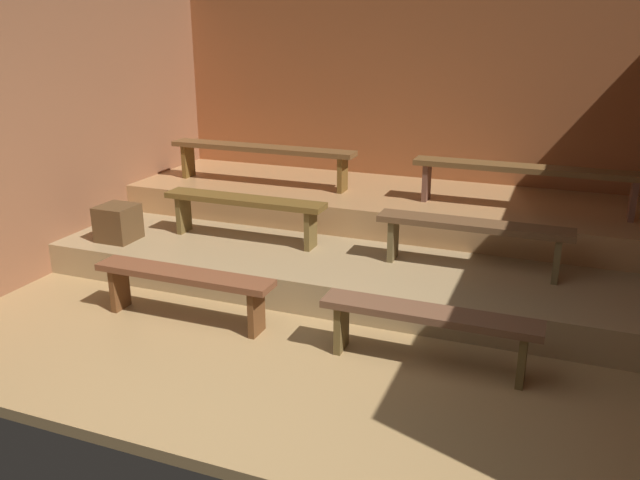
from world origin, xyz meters
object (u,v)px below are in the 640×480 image
at_px(bench_middle_left, 261,152).
at_px(wooden_crate_lower, 118,223).
at_px(bench_floor_right, 429,321).
at_px(bench_middle_right, 526,173).
at_px(bench_floor_left, 184,282).
at_px(bench_lower_left, 244,206).
at_px(bench_lower_right, 473,231).

height_order(bench_middle_left, wooden_crate_lower, bench_middle_left).
bearing_deg(bench_floor_right, bench_middle_right, 79.74).
bearing_deg(bench_floor_left, bench_middle_left, 100.26).
xyz_separation_m(bench_floor_left, bench_lower_left, (-0.09, 1.19, 0.28)).
relative_size(bench_floor_right, wooden_crate_lower, 4.46).
bearing_deg(wooden_crate_lower, bench_lower_right, 7.62).
distance_m(bench_middle_left, wooden_crate_lower, 1.70).
distance_m(bench_floor_left, bench_lower_left, 1.23).
xyz_separation_m(bench_middle_left, bench_middle_right, (2.70, 0.00, 0.00)).
height_order(bench_lower_left, bench_middle_right, bench_middle_right).
relative_size(bench_floor_left, bench_lower_left, 0.94).
height_order(bench_floor_left, bench_lower_left, bench_lower_left).
relative_size(bench_floor_right, bench_lower_left, 0.94).
relative_size(bench_lower_right, wooden_crate_lower, 4.73).
height_order(bench_floor_left, bench_lower_right, bench_lower_right).
xyz_separation_m(bench_floor_left, bench_floor_right, (1.91, 0.00, 0.00)).
height_order(bench_floor_left, bench_middle_left, bench_middle_left).
bearing_deg(bench_middle_right, bench_lower_right, -107.05).
relative_size(bench_middle_left, bench_middle_right, 1.00).
xyz_separation_m(bench_lower_left, wooden_crate_lower, (-1.10, -0.43, -0.17)).
xyz_separation_m(bench_floor_right, bench_lower_right, (0.09, 1.19, 0.28)).
xyz_separation_m(bench_lower_left, bench_lower_right, (2.09, 0.00, 0.00)).
bearing_deg(bench_floor_right, bench_middle_left, 136.46).
bearing_deg(bench_middle_left, bench_lower_left, -72.95).
height_order(bench_floor_right, bench_middle_left, bench_middle_left).
bearing_deg(bench_floor_right, bench_lower_right, 85.70).
distance_m(bench_lower_left, bench_middle_left, 1.09).
bearing_deg(bench_middle_left, wooden_crate_lower, -119.12).
relative_size(bench_floor_left, wooden_crate_lower, 4.46).
bearing_deg(bench_middle_left, bench_floor_right, -43.54).
xyz_separation_m(bench_lower_right, wooden_crate_lower, (-3.19, -0.43, -0.17)).
bearing_deg(bench_middle_right, bench_lower_left, -157.28).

